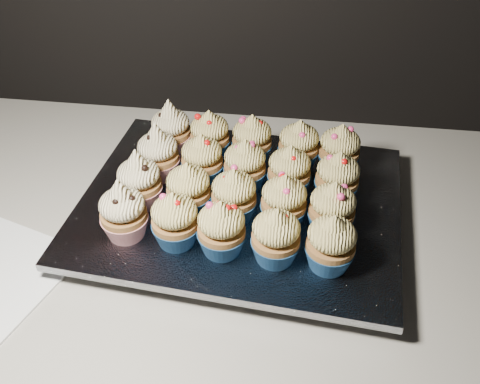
{
  "coord_description": "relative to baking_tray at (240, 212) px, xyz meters",
  "views": [
    {
      "loc": [
        -0.01,
        1.13,
        1.44
      ],
      "look_at": [
        -0.09,
        1.71,
        0.95
      ],
      "focal_mm": 40.0,
      "sensor_mm": 36.0,
      "label": 1
    }
  ],
  "objects": [
    {
      "name": "worktop",
      "position": [
        0.09,
        -0.01,
        -0.03
      ],
      "size": [
        2.44,
        0.64,
        0.04
      ],
      "primitive_type": "cube",
      "color": "beige",
      "rests_on": "cabinet"
    },
    {
      "name": "baking_tray",
      "position": [
        0.0,
        0.0,
        0.0
      ],
      "size": [
        0.45,
        0.36,
        0.02
      ],
      "primitive_type": "cube",
      "rotation": [
        0.0,
        0.0,
        -0.08
      ],
      "color": "black",
      "rests_on": "worktop"
    },
    {
      "name": "foil_lining",
      "position": [
        -0.0,
        0.0,
        0.02
      ],
      "size": [
        0.49,
        0.39,
        0.01
      ],
      "primitive_type": "cube",
      "rotation": [
        0.0,
        0.0,
        -0.08
      ],
      "color": "silver",
      "rests_on": "baking_tray"
    },
    {
      "name": "cupcake_0",
      "position": [
        -0.14,
        -0.09,
        0.06
      ],
      "size": [
        0.06,
        0.06,
        0.1
      ],
      "color": "#AA1724",
      "rests_on": "foil_lining"
    },
    {
      "name": "cupcake_1",
      "position": [
        -0.07,
        -0.09,
        0.06
      ],
      "size": [
        0.06,
        0.06,
        0.08
      ],
      "color": "navy",
      "rests_on": "foil_lining"
    },
    {
      "name": "cupcake_2",
      "position": [
        -0.01,
        -0.1,
        0.06
      ],
      "size": [
        0.06,
        0.06,
        0.08
      ],
      "color": "navy",
      "rests_on": "foil_lining"
    },
    {
      "name": "cupcake_3",
      "position": [
        0.06,
        -0.11,
        0.06
      ],
      "size": [
        0.06,
        0.06,
        0.08
      ],
      "color": "navy",
      "rests_on": "foil_lining"
    },
    {
      "name": "cupcake_4",
      "position": [
        0.13,
        -0.11,
        0.06
      ],
      "size": [
        0.06,
        0.06,
        0.08
      ],
      "color": "navy",
      "rests_on": "foil_lining"
    },
    {
      "name": "cupcake_5",
      "position": [
        -0.14,
        -0.02,
        0.06
      ],
      "size": [
        0.06,
        0.06,
        0.1
      ],
      "color": "#AA1724",
      "rests_on": "foil_lining"
    },
    {
      "name": "cupcake_6",
      "position": [
        -0.07,
        -0.03,
        0.06
      ],
      "size": [
        0.06,
        0.06,
        0.08
      ],
      "color": "navy",
      "rests_on": "foil_lining"
    },
    {
      "name": "cupcake_7",
      "position": [
        -0.0,
        -0.04,
        0.06
      ],
      "size": [
        0.06,
        0.06,
        0.08
      ],
      "color": "navy",
      "rests_on": "foil_lining"
    },
    {
      "name": "cupcake_8",
      "position": [
        0.06,
        -0.04,
        0.06
      ],
      "size": [
        0.06,
        0.06,
        0.08
      ],
      "color": "navy",
      "rests_on": "foil_lining"
    },
    {
      "name": "cupcake_9",
      "position": [
        0.13,
        -0.05,
        0.06
      ],
      "size": [
        0.06,
        0.06,
        0.08
      ],
      "color": "navy",
      "rests_on": "foil_lining"
    },
    {
      "name": "cupcake_10",
      "position": [
        -0.13,
        0.04,
        0.06
      ],
      "size": [
        0.06,
        0.06,
        0.1
      ],
      "color": "#AA1724",
      "rests_on": "foil_lining"
    },
    {
      "name": "cupcake_11",
      "position": [
        -0.06,
        0.04,
        0.06
      ],
      "size": [
        0.06,
        0.06,
        0.08
      ],
      "color": "navy",
      "rests_on": "foil_lining"
    },
    {
      "name": "cupcake_12",
      "position": [
        0.0,
        0.03,
        0.06
      ],
      "size": [
        0.06,
        0.06,
        0.08
      ],
      "color": "navy",
      "rests_on": "foil_lining"
    },
    {
      "name": "cupcake_13",
      "position": [
        0.07,
        0.03,
        0.06
      ],
      "size": [
        0.06,
        0.06,
        0.08
      ],
      "color": "navy",
      "rests_on": "foil_lining"
    },
    {
      "name": "cupcake_14",
      "position": [
        0.14,
        0.02,
        0.06
      ],
      "size": [
        0.06,
        0.06,
        0.08
      ],
      "color": "navy",
      "rests_on": "foil_lining"
    },
    {
      "name": "cupcake_15",
      "position": [
        -0.13,
        0.11,
        0.06
      ],
      "size": [
        0.06,
        0.06,
        0.1
      ],
      "color": "#AA1724",
      "rests_on": "foil_lining"
    },
    {
      "name": "cupcake_16",
      "position": [
        -0.06,
        0.1,
        0.06
      ],
      "size": [
        0.06,
        0.06,
        0.08
      ],
      "color": "navy",
      "rests_on": "foil_lining"
    },
    {
      "name": "cupcake_17",
      "position": [
        0.01,
        0.1,
        0.06
      ],
      "size": [
        0.06,
        0.06,
        0.08
      ],
      "color": "navy",
      "rests_on": "foil_lining"
    },
    {
      "name": "cupcake_18",
      "position": [
        0.08,
        0.1,
        0.06
      ],
      "size": [
        0.06,
        0.06,
        0.08
      ],
      "color": "navy",
      "rests_on": "foil_lining"
    },
    {
      "name": "cupcake_19",
      "position": [
        0.14,
        0.09,
        0.06
      ],
      "size": [
        0.06,
        0.06,
        0.08
      ],
      "color": "navy",
      "rests_on": "foil_lining"
    }
  ]
}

